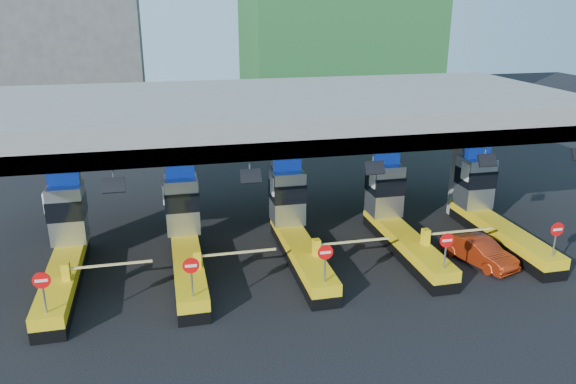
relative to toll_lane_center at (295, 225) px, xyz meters
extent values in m
plane|color=black|center=(0.00, -0.28, -1.40)|extent=(120.00, 120.00, 0.00)
cube|color=slate|center=(0.00, 2.72, 4.85)|extent=(28.00, 12.00, 1.50)
cube|color=#4C4C49|center=(0.00, -2.98, 4.45)|extent=(28.00, 0.60, 0.70)
cube|color=slate|center=(-10.00, 2.72, 1.35)|extent=(1.00, 1.00, 5.50)
cube|color=slate|center=(0.00, 2.72, 1.35)|extent=(1.00, 1.00, 5.50)
cube|color=slate|center=(10.00, 2.72, 1.35)|extent=(1.00, 1.00, 5.50)
cylinder|color=slate|center=(-7.50, -2.98, 3.85)|extent=(0.06, 0.06, 0.50)
cube|color=black|center=(-7.50, -3.18, 3.50)|extent=(0.80, 0.38, 0.54)
cylinder|color=slate|center=(-2.50, -2.98, 3.85)|extent=(0.06, 0.06, 0.50)
cube|color=black|center=(-2.50, -3.18, 3.50)|extent=(0.80, 0.38, 0.54)
cylinder|color=slate|center=(2.50, -2.98, 3.85)|extent=(0.06, 0.06, 0.50)
cube|color=black|center=(2.50, -3.18, 3.50)|extent=(0.80, 0.38, 0.54)
cylinder|color=slate|center=(7.50, -2.98, 3.85)|extent=(0.06, 0.06, 0.50)
cube|color=black|center=(7.50, -3.18, 3.50)|extent=(0.80, 0.38, 0.54)
cube|color=black|center=(-10.00, -1.28, -1.15)|extent=(1.20, 8.00, 0.50)
cube|color=#E5B70C|center=(-10.00, -1.28, -0.65)|extent=(1.20, 8.00, 0.50)
cube|color=#9EA3A8|center=(-10.00, 1.52, 0.90)|extent=(1.50, 1.50, 2.60)
cube|color=black|center=(-10.00, 1.50, 1.20)|extent=(1.56, 1.56, 0.90)
cube|color=#0C2DBF|center=(-10.00, 1.52, 2.48)|extent=(1.30, 0.35, 0.55)
cube|color=white|center=(-10.80, 1.22, 1.60)|extent=(0.06, 0.70, 0.90)
cylinder|color=slate|center=(-10.00, -4.88, 0.25)|extent=(0.07, 0.07, 1.30)
cylinder|color=red|center=(-10.00, -4.91, 0.85)|extent=(0.60, 0.04, 0.60)
cube|color=white|center=(-10.00, -4.93, 0.85)|extent=(0.42, 0.02, 0.10)
cube|color=#E5B70C|center=(-9.65, -2.48, -0.05)|extent=(0.30, 0.35, 0.70)
cube|color=white|center=(-8.00, -2.48, 0.05)|extent=(3.20, 0.08, 0.08)
cube|color=black|center=(-5.00, -1.28, -1.15)|extent=(1.20, 8.00, 0.50)
cube|color=#E5B70C|center=(-5.00, -1.28, -0.65)|extent=(1.20, 8.00, 0.50)
cube|color=#9EA3A8|center=(-5.00, 1.52, 0.90)|extent=(1.50, 1.50, 2.60)
cube|color=black|center=(-5.00, 1.50, 1.20)|extent=(1.56, 1.56, 0.90)
cube|color=#0C2DBF|center=(-5.00, 1.52, 2.48)|extent=(1.30, 0.35, 0.55)
cube|color=white|center=(-5.80, 1.22, 1.60)|extent=(0.06, 0.70, 0.90)
cylinder|color=slate|center=(-5.00, -4.88, 0.25)|extent=(0.07, 0.07, 1.30)
cylinder|color=red|center=(-5.00, -4.91, 0.85)|extent=(0.60, 0.04, 0.60)
cube|color=white|center=(-5.00, -4.93, 0.85)|extent=(0.42, 0.02, 0.10)
cube|color=#E5B70C|center=(-4.65, -2.48, -0.05)|extent=(0.30, 0.35, 0.70)
cube|color=white|center=(-3.00, -2.48, 0.05)|extent=(3.20, 0.08, 0.08)
cube|color=black|center=(0.00, -1.28, -1.15)|extent=(1.20, 8.00, 0.50)
cube|color=#E5B70C|center=(0.00, -1.28, -0.65)|extent=(1.20, 8.00, 0.50)
cube|color=#9EA3A8|center=(0.00, 1.52, 0.90)|extent=(1.50, 1.50, 2.60)
cube|color=black|center=(0.00, 1.50, 1.20)|extent=(1.56, 1.56, 0.90)
cube|color=#0C2DBF|center=(0.00, 1.52, 2.48)|extent=(1.30, 0.35, 0.55)
cube|color=white|center=(-0.80, 1.22, 1.60)|extent=(0.06, 0.70, 0.90)
cylinder|color=slate|center=(0.00, -4.88, 0.25)|extent=(0.07, 0.07, 1.30)
cylinder|color=red|center=(0.00, -4.91, 0.85)|extent=(0.60, 0.04, 0.60)
cube|color=white|center=(0.00, -4.93, 0.85)|extent=(0.42, 0.02, 0.10)
cube|color=#E5B70C|center=(0.35, -2.48, -0.05)|extent=(0.30, 0.35, 0.70)
cube|color=white|center=(2.00, -2.48, 0.05)|extent=(3.20, 0.08, 0.08)
cube|color=black|center=(5.00, -1.28, -1.15)|extent=(1.20, 8.00, 0.50)
cube|color=#E5B70C|center=(5.00, -1.28, -0.65)|extent=(1.20, 8.00, 0.50)
cube|color=#9EA3A8|center=(5.00, 1.52, 0.90)|extent=(1.50, 1.50, 2.60)
cube|color=black|center=(5.00, 1.50, 1.20)|extent=(1.56, 1.56, 0.90)
cube|color=#0C2DBF|center=(5.00, 1.52, 2.48)|extent=(1.30, 0.35, 0.55)
cube|color=white|center=(4.20, 1.22, 1.60)|extent=(0.06, 0.70, 0.90)
cylinder|color=slate|center=(5.00, -4.88, 0.25)|extent=(0.07, 0.07, 1.30)
cylinder|color=red|center=(5.00, -4.91, 0.85)|extent=(0.60, 0.04, 0.60)
cube|color=white|center=(5.00, -4.93, 0.85)|extent=(0.42, 0.02, 0.10)
cube|color=#E5B70C|center=(5.35, -2.48, -0.05)|extent=(0.30, 0.35, 0.70)
cube|color=white|center=(7.00, -2.48, 0.05)|extent=(3.20, 0.08, 0.08)
cube|color=black|center=(10.00, -1.28, -1.15)|extent=(1.20, 8.00, 0.50)
cube|color=#E5B70C|center=(10.00, -1.28, -0.65)|extent=(1.20, 8.00, 0.50)
cube|color=#9EA3A8|center=(10.00, 1.52, 0.90)|extent=(1.50, 1.50, 2.60)
cube|color=black|center=(10.00, 1.50, 1.20)|extent=(1.56, 1.56, 0.90)
cube|color=#0C2DBF|center=(10.00, 1.52, 2.48)|extent=(1.30, 0.35, 0.55)
cube|color=white|center=(9.20, 1.22, 1.60)|extent=(0.06, 0.70, 0.90)
cylinder|color=slate|center=(10.00, -4.88, 0.25)|extent=(0.07, 0.07, 1.30)
cylinder|color=red|center=(10.00, -4.91, 0.85)|extent=(0.60, 0.04, 0.60)
cube|color=white|center=(10.00, -4.93, 0.85)|extent=(0.42, 0.02, 0.10)
cube|color=#E5B70C|center=(10.35, -2.48, -0.05)|extent=(0.30, 0.35, 0.70)
cube|color=white|center=(12.00, -2.48, 0.05)|extent=(3.20, 0.08, 0.08)
cube|color=#4C4C49|center=(-14.00, 35.72, 7.60)|extent=(14.00, 10.00, 18.00)
imported|color=maroon|center=(7.80, -2.90, -0.80)|extent=(2.26, 3.82, 1.19)
camera|label=1|loc=(-5.68, -23.32, 9.77)|focal=35.00mm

